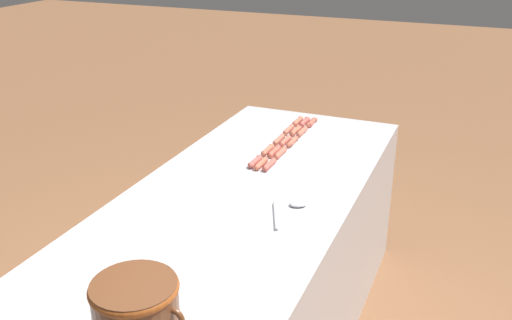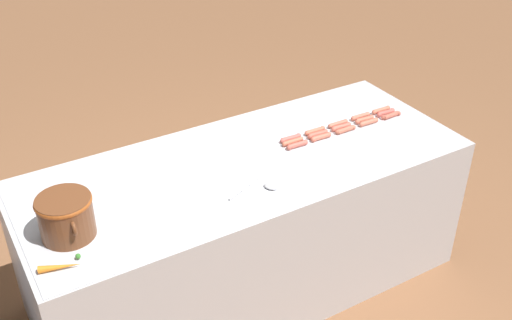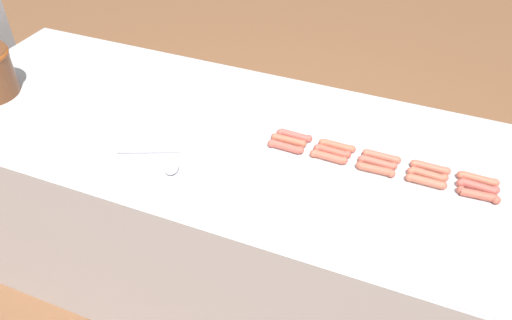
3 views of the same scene
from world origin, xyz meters
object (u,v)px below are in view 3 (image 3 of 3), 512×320
at_px(hot_dog_0, 478,195).
at_px(hot_dog_7, 377,163).
at_px(hot_dog_9, 289,140).
at_px(hot_dog_12, 381,157).
at_px(hot_dog_3, 329,157).
at_px(hot_dog_10, 478,179).
at_px(hot_dog_14, 294,136).
at_px(hot_dog_5, 478,187).
at_px(hot_dog_2, 375,169).
at_px(serving_spoon, 164,162).
at_px(hot_dog_11, 430,167).
at_px(hot_dog_13, 337,146).
at_px(hot_dog_4, 286,147).
at_px(hot_dog_1, 426,181).
at_px(hot_dog_6, 427,174).
at_px(hot_dog_8, 332,151).

xyz_separation_m(hot_dog_0, hot_dog_7, (0.04, 0.33, 0.00)).
bearing_deg(hot_dog_9, hot_dog_12, -83.89).
distance_m(hot_dog_3, hot_dog_10, 0.49).
height_order(hot_dog_0, hot_dog_14, same).
bearing_deg(hot_dog_5, hot_dog_3, 94.38).
relative_size(hot_dog_2, serving_spoon, 0.52).
bearing_deg(hot_dog_11, hot_dog_13, 90.89).
bearing_deg(hot_dog_0, hot_dog_7, 83.55).
relative_size(hot_dog_10, hot_dog_11, 1.00).
distance_m(hot_dog_4, hot_dog_5, 0.65).
xyz_separation_m(hot_dog_2, hot_dog_12, (0.08, -0.01, 0.00)).
bearing_deg(hot_dog_14, hot_dog_0, -96.69).
xyz_separation_m(hot_dog_1, hot_dog_3, (0.00, 0.33, 0.00)).
xyz_separation_m(hot_dog_6, hot_dog_14, (0.04, 0.48, 0.00)).
xyz_separation_m(hot_dog_5, hot_dog_13, (0.03, 0.48, 0.00)).
height_order(hot_dog_11, hot_dog_14, same).
distance_m(hot_dog_1, hot_dog_2, 0.17).
distance_m(hot_dog_0, hot_dog_2, 0.33).
height_order(hot_dog_0, hot_dog_11, same).
xyz_separation_m(hot_dog_1, hot_dog_10, (0.08, -0.16, 0.00)).
bearing_deg(hot_dog_4, hot_dog_8, -76.52).
bearing_deg(hot_dog_10, hot_dog_2, 103.94).
xyz_separation_m(hot_dog_8, hot_dog_11, (0.04, -0.33, 0.00)).
distance_m(hot_dog_7, hot_dog_8, 0.16).
bearing_deg(hot_dog_5, hot_dog_4, 93.60).
xyz_separation_m(hot_dog_1, hot_dog_13, (0.07, 0.32, 0.00)).
xyz_separation_m(hot_dog_8, hot_dog_9, (0.00, 0.16, 0.00)).
xyz_separation_m(hot_dog_2, hot_dog_8, (0.04, 0.16, 0.00)).
height_order(hot_dog_3, hot_dog_12, same).
relative_size(hot_dog_4, hot_dog_8, 1.00).
distance_m(hot_dog_8, hot_dog_14, 0.16).
relative_size(hot_dog_3, hot_dog_7, 1.00).
distance_m(hot_dog_1, hot_dog_5, 0.16).
distance_m(hot_dog_11, serving_spoon, 0.91).
height_order(hot_dog_1, hot_dog_7, same).
distance_m(hot_dog_5, hot_dog_10, 0.04).
bearing_deg(hot_dog_13, hot_dog_12, -89.93).
relative_size(hot_dog_3, hot_dog_10, 1.00).
bearing_deg(hot_dog_7, hot_dog_4, 96.65).
distance_m(hot_dog_2, hot_dog_10, 0.33).
height_order(hot_dog_5, hot_dog_7, same).
relative_size(hot_dog_11, hot_dog_12, 1.00).
distance_m(hot_dog_6, hot_dog_11, 0.04).
xyz_separation_m(hot_dog_4, hot_dog_5, (0.04, -0.65, 0.00)).
bearing_deg(hot_dog_1, serving_spoon, 105.50).
distance_m(hot_dog_2, hot_dog_13, 0.17).
bearing_deg(hot_dog_4, hot_dog_1, -89.79).
relative_size(hot_dog_4, serving_spoon, 0.52).
bearing_deg(hot_dog_12, hot_dog_4, 102.99).
height_order(hot_dog_8, hot_dog_10, same).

